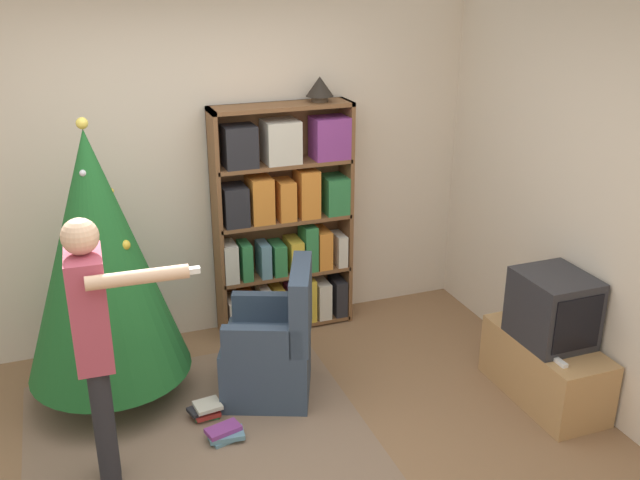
{
  "coord_description": "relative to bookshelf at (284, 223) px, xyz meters",
  "views": [
    {
      "loc": [
        -0.84,
        -3.14,
        2.71
      ],
      "look_at": [
        0.64,
        0.83,
        1.05
      ],
      "focal_mm": 40.0,
      "sensor_mm": 36.0,
      "label": 1
    }
  ],
  "objects": [
    {
      "name": "ground_plane",
      "position": [
        -0.67,
        -1.69,
        -0.87
      ],
      "size": [
        14.0,
        14.0,
        0.0
      ],
      "primitive_type": "plane",
      "color": "#846042"
    },
    {
      "name": "christmas_tree",
      "position": [
        -1.38,
        -0.56,
        0.14
      ],
      "size": [
        1.03,
        1.03,
        1.88
      ],
      "color": "#4C3323",
      "rests_on": "ground_plane"
    },
    {
      "name": "bookshelf",
      "position": [
        0.0,
        0.0,
        0.0
      ],
      "size": [
        1.04,
        0.26,
        1.77
      ],
      "color": "brown",
      "rests_on": "ground_plane"
    },
    {
      "name": "armchair",
      "position": [
        -0.37,
        -0.88,
        -0.54
      ],
      "size": [
        0.74,
        0.73,
        0.92
      ],
      "rotation": [
        0.0,
        0.0,
        -1.96
      ],
      "color": "#334256",
      "rests_on": "ground_plane"
    },
    {
      "name": "wall_right",
      "position": [
        1.57,
        -1.69,
        0.43
      ],
      "size": [
        0.1,
        8.0,
        2.6
      ],
      "color": "beige",
      "rests_on": "ground_plane"
    },
    {
      "name": "standing_person",
      "position": [
        -1.47,
        -1.45,
        0.06
      ],
      "size": [
        0.62,
        0.49,
        1.57
      ],
      "rotation": [
        0.0,
        0.0,
        -1.61
      ],
      "color": "#232328",
      "rests_on": "ground_plane"
    },
    {
      "name": "game_remote",
      "position": [
        1.16,
        -1.82,
        -0.42
      ],
      "size": [
        0.04,
        0.12,
        0.02
      ],
      "color": "white",
      "rests_on": "tv_stand"
    },
    {
      "name": "television",
      "position": [
        1.29,
        -1.56,
        -0.21
      ],
      "size": [
        0.41,
        0.48,
        0.45
      ],
      "color": "#28282D",
      "rests_on": "tv_stand"
    },
    {
      "name": "book_pile_by_chair",
      "position": [
        -0.8,
        -1.27,
        -0.82
      ],
      "size": [
        0.24,
        0.17,
        0.09
      ],
      "color": "#5B899E",
      "rests_on": "ground_plane"
    },
    {
      "name": "table_lamp",
      "position": [
        0.29,
        0.01,
        1.0
      ],
      "size": [
        0.2,
        0.2,
        0.18
      ],
      "color": "#473828",
      "rests_on": "bookshelf"
    },
    {
      "name": "tv_stand",
      "position": [
        1.29,
        -1.55,
        -0.65
      ],
      "size": [
        0.42,
        0.89,
        0.43
      ],
      "color": "tan",
      "rests_on": "ground_plane"
    },
    {
      "name": "book_pile_near_tree",
      "position": [
        -0.86,
        -1.0,
        -0.81
      ],
      "size": [
        0.24,
        0.18,
        0.1
      ],
      "color": "#2D7A42",
      "rests_on": "ground_plane"
    },
    {
      "name": "wall_back",
      "position": [
        -0.67,
        0.21,
        0.43
      ],
      "size": [
        8.0,
        0.1,
        2.6
      ],
      "color": "beige",
      "rests_on": "ground_plane"
    },
    {
      "name": "area_rug",
      "position": [
        -0.95,
        -1.15,
        -0.86
      ],
      "size": [
        2.02,
        1.83,
        0.01
      ],
      "color": "#7F6651",
      "rests_on": "ground_plane"
    }
  ]
}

